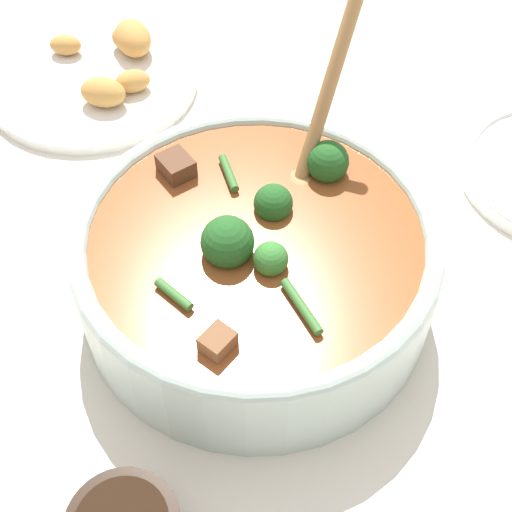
% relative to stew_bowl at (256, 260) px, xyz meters
% --- Properties ---
extents(ground_plane, '(4.00, 4.00, 0.00)m').
position_rel_stew_bowl_xyz_m(ground_plane, '(0.00, -0.00, -0.05)').
color(ground_plane, silver).
extents(stew_bowl, '(0.29, 0.29, 0.22)m').
position_rel_stew_bowl_xyz_m(stew_bowl, '(0.00, 0.00, 0.00)').
color(stew_bowl, '#B2C6BC').
rests_on(stew_bowl, ground_plane).
extents(food_plate, '(0.23, 0.23, 0.05)m').
position_rel_stew_bowl_xyz_m(food_plate, '(-0.34, -0.07, -0.04)').
color(food_plate, white).
rests_on(food_plate, ground_plane).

